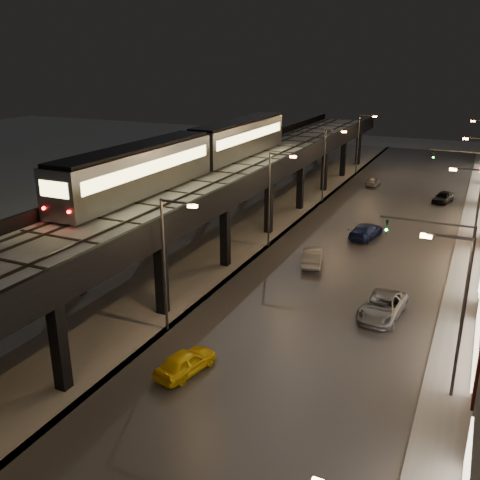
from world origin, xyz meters
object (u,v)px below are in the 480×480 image
at_px(car_onc_red, 443,198).
at_px(car_far_white, 373,182).
at_px(car_taxi, 186,363).
at_px(car_mid_dark, 366,231).
at_px(car_onc_dark, 382,307).
at_px(car_near_white, 313,257).
at_px(subway_train, 197,151).

bearing_deg(car_onc_red, car_far_white, 165.52).
relative_size(car_taxi, car_mid_dark, 0.80).
relative_size(car_mid_dark, car_onc_dark, 0.94).
relative_size(car_near_white, car_far_white, 1.24).
height_order(car_near_white, car_onc_red, car_near_white).
distance_m(subway_train, car_near_white, 15.52).
distance_m(car_taxi, car_mid_dark, 28.60).
height_order(subway_train, car_onc_red, subway_train).
distance_m(car_mid_dark, car_far_white, 23.29).
height_order(car_far_white, car_onc_dark, car_onc_dark).
bearing_deg(car_mid_dark, car_taxi, 91.42).
xyz_separation_m(car_far_white, car_onc_dark, (8.59, -39.51, 0.13)).
height_order(car_far_white, car_onc_red, car_onc_red).
xyz_separation_m(car_taxi, car_mid_dark, (4.17, 28.29, 0.05)).
bearing_deg(car_taxi, car_mid_dark, -86.09).
xyz_separation_m(car_near_white, car_onc_red, (8.44, 26.50, -0.04)).
relative_size(car_far_white, car_onc_dark, 0.67).
relative_size(subway_train, car_near_white, 8.59).
distance_m(car_taxi, car_near_white, 19.26).
bearing_deg(car_mid_dark, car_far_white, -70.58).
bearing_deg(car_near_white, car_mid_dark, -118.81).
distance_m(car_near_white, car_onc_red, 27.81).
height_order(subway_train, car_near_white, subway_train).
height_order(car_near_white, car_mid_dark, car_near_white).
bearing_deg(car_onc_dark, car_onc_red, 93.78).
relative_size(car_far_white, car_onc_red, 0.88).
xyz_separation_m(car_mid_dark, car_onc_dark, (4.70, -16.55, 0.01)).
bearing_deg(car_far_white, car_near_white, 95.37).
bearing_deg(car_onc_dark, car_near_white, 140.21).
distance_m(car_taxi, car_onc_dark, 14.71).
distance_m(car_far_white, car_onc_dark, 40.44).
relative_size(car_mid_dark, car_onc_red, 1.24).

